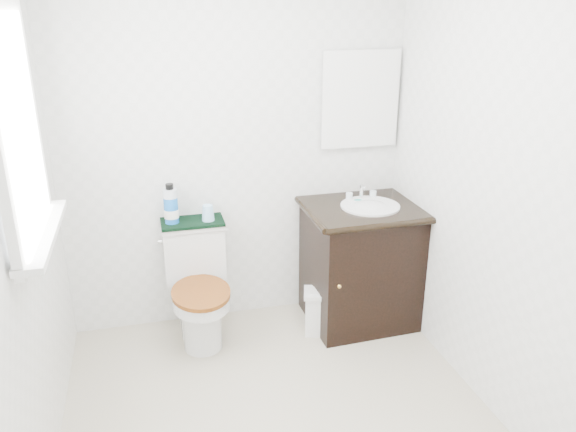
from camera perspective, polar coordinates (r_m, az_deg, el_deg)
name	(u,v)px	position (r m, az deg, el deg)	size (l,w,h in m)	color
floor	(283,426)	(3.07, -0.49, -20.60)	(2.40, 2.40, 0.00)	beige
wall_back	(236,144)	(3.58, -5.32, 7.28)	(2.40, 2.40, 0.00)	white
wall_front	(403,367)	(1.44, 11.62, -14.78)	(2.40, 2.40, 0.00)	white
wall_left	(9,230)	(2.44, -26.46, -1.30)	(2.40, 2.40, 0.00)	white
wall_right	(503,187)	(2.91, 20.99, 2.80)	(2.40, 2.40, 0.00)	white
window	(14,128)	(2.58, -26.06, 8.02)	(0.02, 0.70, 0.90)	white
mirror	(360,100)	(3.72, 7.34, 11.65)	(0.50, 0.02, 0.60)	silver
toilet	(198,290)	(3.64, -9.12, -7.41)	(0.40, 0.61, 0.74)	silver
vanity	(361,261)	(3.76, 7.48, -4.52)	(0.74, 0.64, 0.92)	black
trash_bin	(320,311)	(3.71, 3.26, -9.64)	(0.25, 0.22, 0.30)	white
towel	(192,222)	(3.57, -9.70, -0.60)	(0.39, 0.22, 0.02)	black
mouthwash_bottle	(171,205)	(3.52, -11.81, 1.09)	(0.09, 0.09, 0.25)	blue
cup	(208,213)	(3.54, -8.14, 0.33)	(0.08, 0.08, 0.10)	#97CFF8
soap_bar	(358,200)	(3.68, 7.10, 1.60)	(0.07, 0.04, 0.02)	#1B8378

